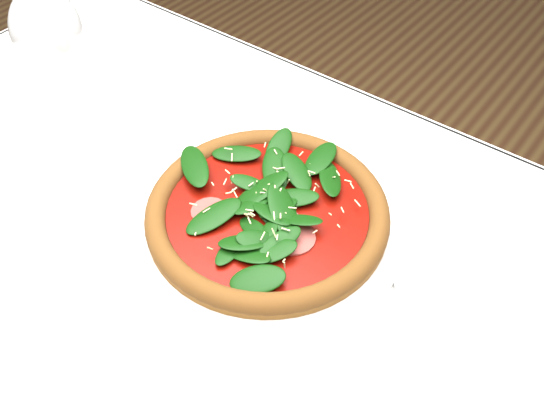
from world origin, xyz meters
The scene contains 5 objects.
dining_table centered at (0.00, 0.00, 0.65)m, with size 1.21×0.81×0.75m.
plate centered at (0.07, 0.08, 0.76)m, with size 0.35×0.35×0.02m.
pizza centered at (0.07, 0.08, 0.78)m, with size 0.35×0.35×0.04m.
wine_glass centered at (-0.27, 0.06, 0.91)m, with size 0.09×0.09×0.22m.
saucer_far centered at (0.28, 0.14, 0.76)m, with size 0.13×0.13×0.01m.
Camera 1 is at (0.39, -0.32, 1.33)m, focal length 40.00 mm.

